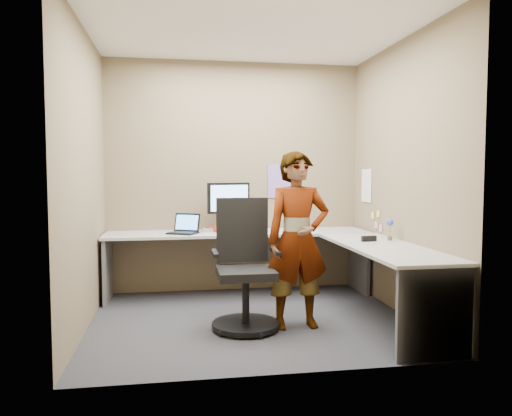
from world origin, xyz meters
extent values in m
plane|color=#28292E|center=(0.00, 0.00, 0.00)|extent=(3.00, 3.00, 0.00)
plane|color=#736147|center=(0.00, 1.30, 1.35)|extent=(3.00, 0.00, 3.00)
plane|color=#736147|center=(1.50, 0.00, 1.35)|extent=(0.00, 2.70, 2.70)
plane|color=#736147|center=(-1.50, 0.00, 1.35)|extent=(0.00, 2.70, 2.70)
plane|color=white|center=(0.00, 0.00, 2.70)|extent=(3.00, 3.00, 0.00)
cube|color=#A3A3A3|center=(0.00, 0.98, 0.71)|extent=(2.96, 0.65, 0.03)
cube|color=#A3A3A3|center=(1.18, -0.32, 0.71)|extent=(0.65, 1.91, 0.03)
cube|color=#59595B|center=(-1.44, 0.98, 0.35)|extent=(0.04, 0.60, 0.70)
cube|color=#59595B|center=(1.44, 0.98, 0.35)|extent=(0.04, 0.60, 0.70)
cube|color=#59595B|center=(1.18, -1.24, 0.35)|extent=(0.60, 0.04, 0.70)
cube|color=red|center=(-0.10, 1.01, 0.76)|extent=(0.39, 0.33, 0.06)
cube|color=black|center=(-0.10, 1.01, 0.80)|extent=(0.25, 0.22, 0.02)
cube|color=black|center=(-0.10, 1.03, 0.88)|extent=(0.07, 0.06, 0.13)
cube|color=black|center=(-0.10, 1.03, 1.11)|extent=(0.50, 0.21, 0.35)
cube|color=#81AEDF|center=(-0.09, 1.01, 1.11)|extent=(0.44, 0.16, 0.29)
cube|color=black|center=(-0.63, 0.89, 0.74)|extent=(0.37, 0.34, 0.02)
cube|color=black|center=(-0.57, 0.98, 0.85)|extent=(0.30, 0.20, 0.20)
cube|color=#4687DE|center=(-0.57, 0.98, 0.85)|extent=(0.26, 0.17, 0.16)
cube|color=#B7B7BC|center=(-0.34, 1.04, 0.75)|extent=(0.12, 0.08, 0.04)
sphere|color=red|center=(-0.34, 1.03, 0.78)|extent=(0.04, 0.04, 0.04)
cone|color=white|center=(-0.07, 0.75, 0.76)|extent=(0.10, 0.10, 0.06)
cube|color=black|center=(1.15, -0.02, 0.76)|extent=(0.15, 0.06, 0.05)
cylinder|color=brown|center=(1.39, 0.02, 0.75)|extent=(0.05, 0.05, 0.04)
cylinder|color=#338C3F|center=(1.39, 0.02, 0.84)|extent=(0.01, 0.01, 0.14)
sphere|color=blue|center=(1.39, 0.02, 0.91)|extent=(0.07, 0.07, 0.07)
cube|color=#846BB7|center=(0.55, 1.29, 1.30)|extent=(0.30, 0.01, 0.40)
cube|color=white|center=(1.49, 0.90, 1.25)|extent=(0.01, 0.28, 0.38)
cube|color=#F2E059|center=(1.49, 0.55, 0.95)|extent=(0.01, 0.07, 0.07)
cube|color=pink|center=(1.49, 0.60, 0.82)|extent=(0.01, 0.07, 0.07)
cube|color=pink|center=(1.49, 0.48, 0.80)|extent=(0.01, 0.07, 0.07)
cube|color=#F2E059|center=(1.49, 0.70, 0.92)|extent=(0.01, 0.07, 0.07)
cylinder|color=black|center=(-0.10, -0.27, 0.04)|extent=(0.61, 0.61, 0.04)
cylinder|color=black|center=(-0.10, -0.27, 0.28)|extent=(0.07, 0.07, 0.43)
cube|color=black|center=(-0.10, -0.27, 0.51)|extent=(0.50, 0.50, 0.08)
cube|color=black|center=(-0.10, -0.04, 0.87)|extent=(0.48, 0.06, 0.60)
cube|color=black|center=(-0.37, -0.27, 0.69)|extent=(0.05, 0.33, 0.03)
cube|color=black|center=(0.17, -0.28, 0.69)|extent=(0.05, 0.33, 0.03)
imported|color=#999399|center=(0.38, -0.27, 0.79)|extent=(0.59, 0.40, 1.59)
camera|label=1|loc=(-0.72, -4.59, 1.39)|focal=35.00mm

